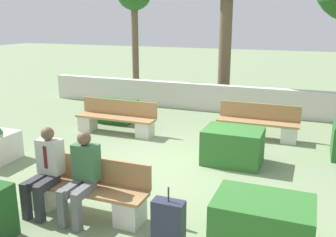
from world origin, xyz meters
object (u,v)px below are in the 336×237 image
object	(u,v)px
bench_front	(87,193)
bench_right_side	(257,125)
bench_left_side	(116,120)
suitcase	(168,221)
person_seated_man	(46,167)
person_seated_woman	(82,173)

from	to	relation	value
bench_front	bench_right_side	distance (m)	5.04
bench_left_side	suitcase	xyz separation A→B (m)	(3.03, -4.02, -0.05)
bench_right_side	person_seated_man	world-z (taller)	person_seated_man
bench_front	bench_left_side	bearing A→B (deg)	113.15
bench_front	bench_right_side	bearing A→B (deg)	68.63
bench_left_side	person_seated_man	bearing A→B (deg)	-78.46
bench_left_side	bench_right_side	bearing A→B (deg)	11.79
suitcase	bench_right_side	bearing A→B (deg)	85.01
suitcase	bench_front	bearing A→B (deg)	171.00
bench_left_side	person_seated_woman	world-z (taller)	person_seated_woman
bench_left_side	suitcase	world-z (taller)	bench_left_side
bench_front	suitcase	distance (m)	1.43
person_seated_woman	bench_right_side	bearing A→B (deg)	69.46
person_seated_woman	suitcase	xyz separation A→B (m)	(1.38, -0.08, -0.43)
bench_left_side	person_seated_man	size ratio (longest dim) A/B	1.63
person_seated_man	bench_left_side	bearing A→B (deg)	104.28
bench_left_side	suitcase	size ratio (longest dim) A/B	2.77
person_seated_man	person_seated_woman	xyz separation A→B (m)	(0.65, 0.00, 0.00)
person_seated_man	person_seated_woman	world-z (taller)	person_seated_woman
bench_front	bench_left_side	distance (m)	4.13
bench_left_side	bench_right_side	size ratio (longest dim) A/B	1.08
bench_front	person_seated_man	bearing A→B (deg)	-167.09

